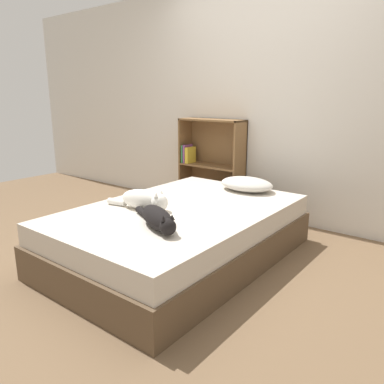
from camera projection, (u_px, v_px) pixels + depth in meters
name	position (u px, v px, depth m)	size (l,w,h in m)	color
ground_plane	(181.00, 257.00, 3.12)	(8.00, 8.00, 0.00)	brown
wall_back	(267.00, 102.00, 3.91)	(8.00, 0.06, 2.50)	silver
bed	(180.00, 233.00, 3.07)	(1.37, 2.08, 0.43)	brown
pillow	(247.00, 184.00, 3.55)	(0.52, 0.37, 0.13)	beige
cat_light	(145.00, 200.00, 2.95)	(0.55, 0.22, 0.16)	white
cat_dark	(158.00, 218.00, 2.53)	(0.59, 0.35, 0.15)	black
bookshelf	(212.00, 164.00, 4.35)	(0.78, 0.26, 1.06)	brown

